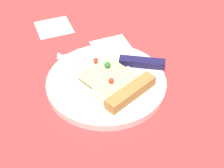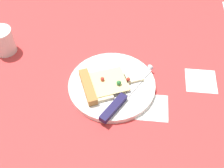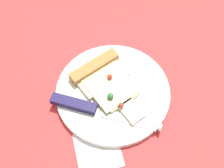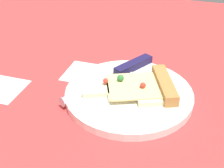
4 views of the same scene
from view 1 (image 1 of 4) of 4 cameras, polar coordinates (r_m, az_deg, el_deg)
ground_plane at (r=70.42cm, az=-9.27°, el=2.38°), size 146.47×146.47×3.00cm
plate at (r=63.46cm, az=-1.08°, el=0.41°), size 25.12×25.12×1.56cm
pizza_slice at (r=61.05cm, az=0.58°, el=0.33°), size 19.06×14.51×2.65cm
knife at (r=66.55cm, az=1.76°, el=4.33°), size 13.95×21.77×2.45cm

